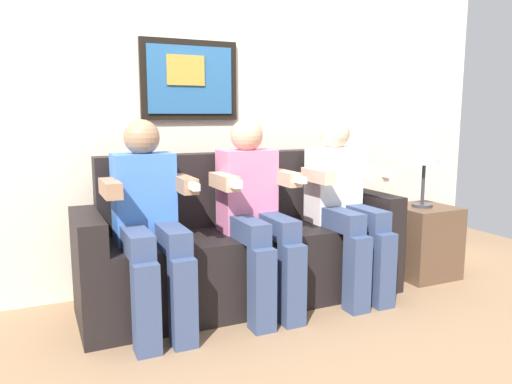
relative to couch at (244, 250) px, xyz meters
name	(u,v)px	position (x,y,z in m)	size (l,w,h in m)	color
ground_plane	(267,319)	(0.00, -0.33, -0.31)	(5.66, 5.66, 0.00)	#8C6B4C
back_wall_assembly	(216,89)	(-0.01, 0.44, 0.99)	(4.35, 0.10, 2.60)	beige
couch	(244,250)	(0.00, 0.00, 0.00)	(1.95, 0.58, 0.90)	black
person_on_left	(149,217)	(-0.61, -0.17, 0.29)	(0.46, 0.56, 1.11)	#3F72CC
person_in_middle	(255,208)	(0.00, -0.17, 0.29)	(0.46, 0.56, 1.11)	pink
person_on_right	(344,200)	(0.61, -0.17, 0.29)	(0.46, 0.56, 1.11)	white
side_table_right	(422,241)	(1.33, -0.11, -0.06)	(0.40, 0.40, 0.50)	brown
table_lamp	(425,155)	(1.30, -0.11, 0.55)	(0.22, 0.22, 0.46)	#333338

